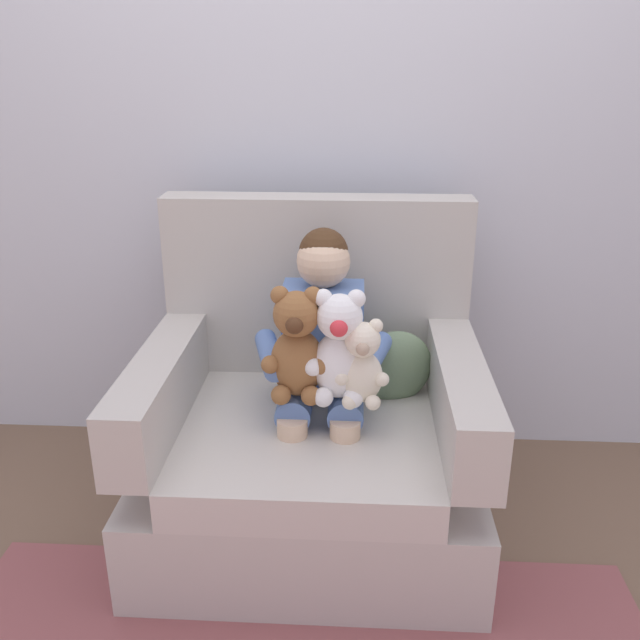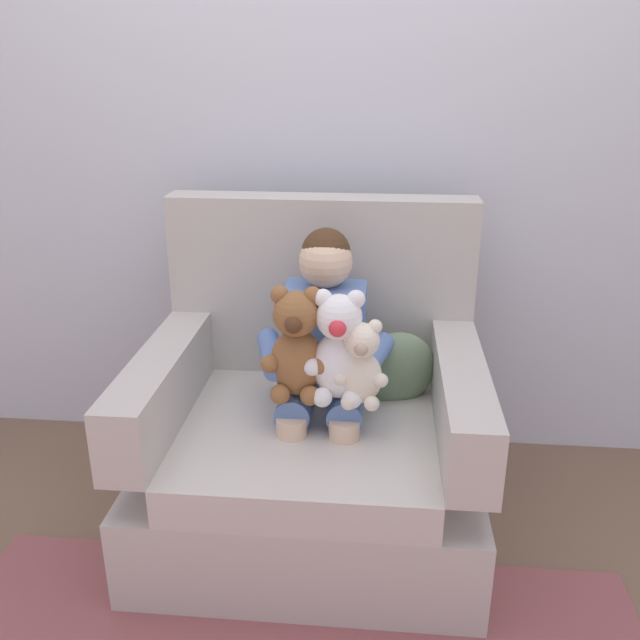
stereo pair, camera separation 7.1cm
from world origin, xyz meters
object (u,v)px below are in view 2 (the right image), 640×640
object	(u,v)px
plush_cream	(361,365)
plush_white	(339,350)
armchair	(313,434)
throw_pillow	(397,369)
plush_brown	(297,347)
seated_child	(324,347)

from	to	relation	value
plush_cream	plush_white	xyz separation A→B (m)	(-0.07, 0.02, 0.04)
armchair	plush_cream	xyz separation A→B (m)	(0.16, -0.16, 0.33)
throw_pillow	armchair	bearing A→B (deg)	-157.38
plush_cream	plush_brown	world-z (taller)	plush_brown
plush_cream	throw_pillow	xyz separation A→B (m)	(0.11, 0.27, -0.13)
plush_white	plush_brown	xyz separation A→B (m)	(-0.13, 0.01, 0.00)
armchair	plush_brown	bearing A→B (deg)	-104.44
seated_child	plush_brown	xyz separation A→B (m)	(-0.07, -0.14, 0.06)
seated_child	armchair	bearing A→B (deg)	-146.06
plush_cream	plush_brown	xyz separation A→B (m)	(-0.19, 0.03, 0.04)
plush_white	seated_child	bearing A→B (deg)	126.17
seated_child	throw_pillow	xyz separation A→B (m)	(0.24, 0.10, -0.11)
plush_white	plush_cream	bearing A→B (deg)	-4.93
plush_brown	throw_pillow	xyz separation A→B (m)	(0.31, 0.24, -0.17)
seated_child	throw_pillow	distance (m)	0.28
plush_cream	plush_brown	distance (m)	0.20
plush_cream	throw_pillow	size ratio (longest dim) A/B	1.03
plush_cream	throw_pillow	bearing A→B (deg)	87.29
plush_white	plush_brown	world-z (taller)	plush_brown
plush_cream	armchair	bearing A→B (deg)	154.75
plush_cream	throw_pillow	world-z (taller)	plush_cream
armchair	throw_pillow	xyz separation A→B (m)	(0.27, 0.11, 0.20)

